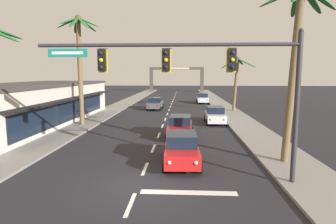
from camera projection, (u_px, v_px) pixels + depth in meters
name	position (u px, v px, depth m)	size (l,w,h in m)	color
ground_plane	(138.00, 186.00, 12.37)	(220.00, 220.00, 0.00)	#232328
sidewalk_right	(235.00, 117.00, 31.73)	(3.20, 110.00, 0.14)	gray
sidewalk_left	(99.00, 116.00, 32.58)	(3.20, 110.00, 0.14)	gray
lane_markings	(170.00, 118.00, 31.65)	(4.28, 87.07, 0.01)	silver
traffic_signal_mast	(207.00, 72.00, 12.04)	(11.24, 0.41, 6.72)	#2D2D33
sedan_lead_at_stop_bar	(181.00, 148.00, 15.31)	(2.07, 4.50, 1.68)	red
sedan_third_in_queue	(180.00, 127.00, 21.74)	(2.06, 4.50, 1.68)	red
sedan_oncoming_far	(155.00, 103.00, 39.06)	(2.10, 4.51, 1.68)	#4C515B
sedan_parked_nearest_kerb	(202.00, 98.00, 47.50)	(1.97, 4.46, 1.68)	silver
sedan_parked_mid_kerb	(215.00, 115.00, 27.94)	(1.97, 4.46, 1.68)	silver
palm_left_second	(79.00, 52.00, 25.88)	(3.96, 3.89, 10.16)	brown
palm_right_nearest	(297.00, 41.00, 14.57)	(3.95, 3.83, 9.51)	brown
palm_right_third	(237.00, 73.00, 36.25)	(4.42, 4.74, 7.07)	brown
storefront_strip_left	(30.00, 104.00, 26.85)	(8.70, 24.36, 3.98)	beige
town_gateway_arch	(177.00, 76.00, 77.60)	(14.85, 0.90, 6.78)	#423D38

